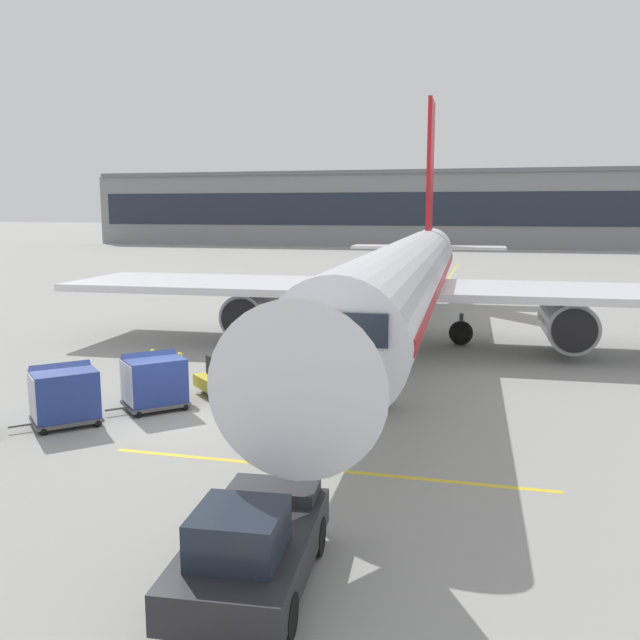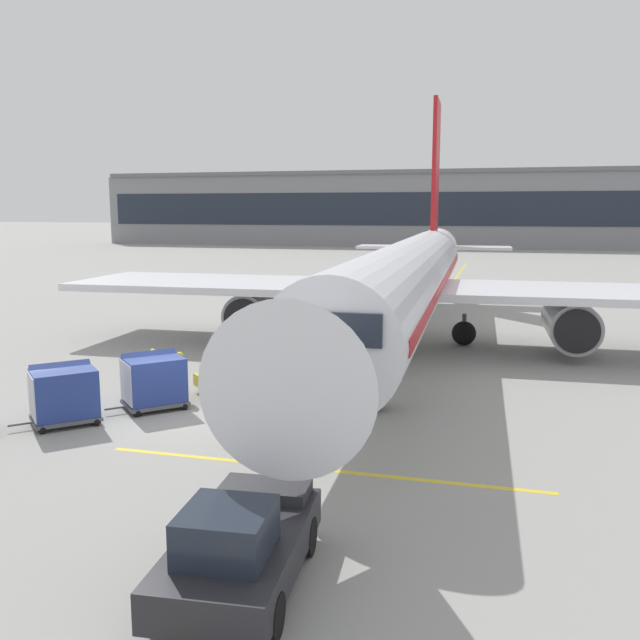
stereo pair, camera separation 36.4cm
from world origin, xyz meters
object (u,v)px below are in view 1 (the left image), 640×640
object	(u,v)px
pushback_tug	(251,546)
safety_cone_engine_keepout	(314,334)
baggage_cart_second	(64,394)
safety_cone_wingtip	(241,350)
ground_crew_by_loader	(256,370)
ground_crew_marshaller	(180,373)
parked_airplane	(406,279)
ground_crew_by_carts	(153,369)
baggage_cart_lead	(154,380)
belt_loader	(249,366)

from	to	relation	value
pushback_tug	safety_cone_engine_keepout	bearing A→B (deg)	101.99
baggage_cart_second	safety_cone_wingtip	world-z (taller)	baggage_cart_second
ground_crew_by_loader	ground_crew_marshaller	xyz separation A→B (m)	(-2.49, -1.03, 0.00)
parked_airplane	ground_crew_marshaller	world-z (taller)	parked_airplane
pushback_tug	ground_crew_by_carts	size ratio (longest dim) A/B	2.61
parked_airplane	pushback_tug	distance (m)	22.99
baggage_cart_lead	ground_crew_by_carts	distance (m)	1.69
baggage_cart_second	ground_crew_by_carts	bearing A→B (deg)	73.92
ground_crew_by_loader	baggage_cart_lead	bearing A→B (deg)	-141.79
parked_airplane	belt_loader	distance (m)	11.21
ground_crew_by_carts	belt_loader	bearing A→B (deg)	27.72
ground_crew_by_loader	safety_cone_engine_keepout	size ratio (longest dim) A/B	2.46
baggage_cart_lead	safety_cone_wingtip	size ratio (longest dim) A/B	3.59
parked_airplane	belt_loader	world-z (taller)	parked_airplane
belt_loader	ground_crew_by_loader	distance (m)	1.03
parked_airplane	pushback_tug	xyz separation A→B (m)	(0.17, -22.85, -2.54)
belt_loader	baggage_cart_second	distance (m)	6.84
safety_cone_engine_keepout	ground_crew_marshaller	bearing A→B (deg)	-98.21
belt_loader	ground_crew_marshaller	bearing A→B (deg)	-135.41
parked_airplane	safety_cone_wingtip	world-z (taller)	parked_airplane
belt_loader	ground_crew_by_carts	bearing A→B (deg)	-152.28
parked_airplane	baggage_cart_lead	world-z (taller)	parked_airplane
parked_airplane	belt_loader	size ratio (longest dim) A/B	9.70
baggage_cart_lead	pushback_tug	size ratio (longest dim) A/B	0.56
pushback_tug	baggage_cart_lead	bearing A→B (deg)	125.77
pushback_tug	ground_crew_marshaller	world-z (taller)	pushback_tug
baggage_cart_lead	ground_crew_marshaller	distance (m)	1.30
pushback_tug	ground_crew_marshaller	xyz separation A→B (m)	(-6.69, 11.06, 0.17)
baggage_cart_lead	safety_cone_wingtip	distance (m)	8.53
belt_loader	pushback_tug	distance (m)	13.79
belt_loader	safety_cone_wingtip	bearing A→B (deg)	113.84
ground_crew_by_carts	parked_airplane	bearing A→B (deg)	56.24
belt_loader	ground_crew_by_loader	world-z (taller)	belt_loader
parked_airplane	baggage_cart_second	bearing A→B (deg)	-119.88
ground_crew_marshaller	parked_airplane	bearing A→B (deg)	61.05
baggage_cart_second	pushback_tug	distance (m)	11.71
ground_crew_by_loader	safety_cone_engine_keepout	distance (m)	11.17
ground_crew_by_carts	safety_cone_wingtip	size ratio (longest dim) A/B	2.46
baggage_cart_second	baggage_cart_lead	bearing A→B (deg)	50.53
belt_loader	safety_cone_engine_keepout	distance (m)	10.30
ground_crew_by_carts	safety_cone_wingtip	bearing A→B (deg)	84.25
belt_loader	safety_cone_wingtip	distance (m)	5.93
ground_crew_marshaller	safety_cone_wingtip	distance (m)	7.32
ground_crew_by_carts	safety_cone_engine_keepout	world-z (taller)	ground_crew_by_carts
ground_crew_marshaller	baggage_cart_second	bearing A→B (deg)	-122.87
pushback_tug	ground_crew_marshaller	bearing A→B (deg)	121.16
baggage_cart_second	safety_cone_engine_keepout	world-z (taller)	baggage_cart_second
ground_crew_by_carts	safety_cone_wingtip	xyz separation A→B (m)	(0.71, 7.03, -0.65)
baggage_cart_lead	ground_crew_by_loader	distance (m)	3.67
belt_loader	baggage_cart_lead	size ratio (longest dim) A/B	1.79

